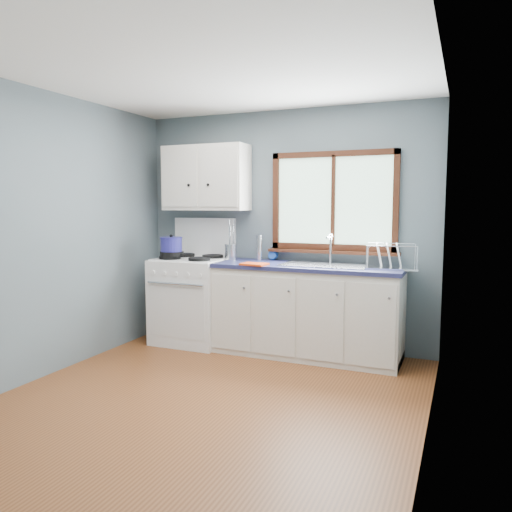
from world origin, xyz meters
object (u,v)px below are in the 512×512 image
at_px(gas_range, 193,298).
at_px(thermos, 259,248).
at_px(base_cabinets, 307,315).
at_px(sink, 325,272).
at_px(stockpot, 171,246).
at_px(utensil_crock, 231,251).
at_px(skillet, 172,254).
at_px(dish_rack, 390,262).

distance_m(gas_range, thermos, 0.93).
height_order(base_cabinets, sink, sink).
relative_size(stockpot, thermos, 1.15).
relative_size(base_cabinets, utensil_crock, 4.37).
xyz_separation_m(utensil_crock, thermos, (0.31, 0.05, 0.05)).
xyz_separation_m(gas_range, utensil_crock, (0.41, 0.14, 0.51)).
height_order(stockpot, utensil_crock, utensil_crock).
bearing_deg(skillet, gas_range, 47.12).
xyz_separation_m(skillet, dish_rack, (2.26, 0.19, -0.00)).
relative_size(utensil_crock, dish_rack, 0.83).
xyz_separation_m(gas_range, base_cabinets, (1.31, 0.02, -0.08)).
distance_m(skillet, stockpot, 0.08).
bearing_deg(thermos, stockpot, -159.12).
height_order(gas_range, utensil_crock, gas_range).
relative_size(sink, skillet, 2.15).
relative_size(base_cabinets, stockpot, 5.97).
distance_m(sink, thermos, 0.82).
relative_size(base_cabinets, dish_rack, 3.63).
bearing_deg(sink, gas_range, -179.29).
bearing_deg(stockpot, sink, 5.60).
relative_size(sink, utensil_crock, 1.98).
height_order(gas_range, dish_rack, gas_range).
bearing_deg(dish_rack, utensil_crock, 168.46).
relative_size(gas_range, sink, 1.62).
distance_m(sink, dish_rack, 0.63).
bearing_deg(thermos, utensil_crock, -169.99).
bearing_deg(base_cabinets, sink, -0.13).
distance_m(base_cabinets, skillet, 1.58).
xyz_separation_m(base_cabinets, thermos, (-0.59, 0.17, 0.65)).
xyz_separation_m(gas_range, sink, (1.49, 0.02, 0.37)).
relative_size(skillet, stockpot, 1.26).
bearing_deg(dish_rack, base_cabinets, 173.53).
bearing_deg(dish_rack, stockpot, 176.36).
bearing_deg(base_cabinets, thermos, 163.62).
xyz_separation_m(base_cabinets, stockpot, (-1.47, -0.16, 0.65)).
height_order(sink, dish_rack, sink).
bearing_deg(thermos, sink, -12.73).
relative_size(sink, thermos, 3.11).
bearing_deg(dish_rack, sink, 174.13).
xyz_separation_m(gas_range, dish_rack, (2.10, 0.05, 0.49)).
height_order(sink, utensil_crock, utensil_crock).
bearing_deg(gas_range, stockpot, -139.61).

